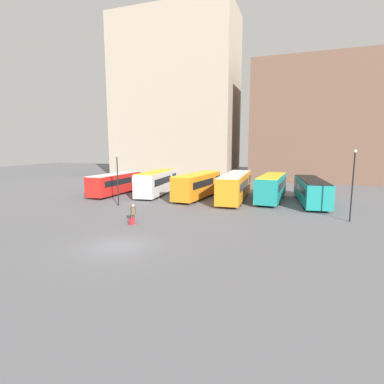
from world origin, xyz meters
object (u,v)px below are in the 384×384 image
at_px(bus_1, 157,182).
at_px(lamp_post_1, 118,176).
at_px(bus_2, 198,185).
at_px(bus_3, 235,186).
at_px(suitcase, 132,221).
at_px(bus_5, 311,190).
at_px(lamp_post_0, 353,180).
at_px(bus_4, 271,187).
at_px(bus_0, 116,183).
at_px(traveler, 133,212).

xyz_separation_m(bus_1, lamp_post_1, (-0.67, -8.36, 1.60)).
height_order(bus_2, lamp_post_1, lamp_post_1).
height_order(bus_3, suitcase, bus_3).
distance_m(bus_3, suitcase, 15.90).
height_order(bus_1, bus_5, bus_1).
distance_m(bus_1, bus_2, 6.12).
xyz_separation_m(bus_5, lamp_post_0, (2.97, -8.09, 2.11)).
relative_size(bus_1, bus_4, 1.10).
bearing_deg(bus_1, bus_5, -95.41).
bearing_deg(suitcase, bus_0, 51.91).
bearing_deg(bus_2, suitcase, -179.45).
height_order(bus_1, lamp_post_0, lamp_post_0).
height_order(bus_0, bus_4, bus_4).
distance_m(bus_0, lamp_post_0, 28.91).
xyz_separation_m(suitcase, lamp_post_1, (-5.64, 6.67, 3.03)).
xyz_separation_m(bus_0, traveler, (10.46, -13.12, -0.57)).
bearing_deg(bus_4, suitcase, 149.72).
bearing_deg(bus_5, suitcase, 129.65).
distance_m(bus_0, lamp_post_1, 8.73).
bearing_deg(bus_3, traveler, 154.44).
distance_m(bus_0, bus_1, 5.80).
bearing_deg(traveler, bus_2, 8.91).
height_order(lamp_post_0, lamp_post_1, lamp_post_0).
xyz_separation_m(traveler, lamp_post_0, (17.66, 6.78, 2.67)).
bearing_deg(lamp_post_0, bus_1, 160.99).
bearing_deg(bus_1, bus_4, -95.22).
distance_m(suitcase, lamp_post_0, 19.27).
xyz_separation_m(bus_2, bus_3, (4.72, 0.37, 0.05)).
bearing_deg(bus_2, bus_4, -78.77).
xyz_separation_m(suitcase, lamp_post_0, (17.52, 7.28, 3.35)).
bearing_deg(bus_0, suitcase, -142.17).
relative_size(bus_3, suitcase, 14.05).
xyz_separation_m(bus_2, bus_4, (9.02, 0.99, -0.02)).
distance_m(bus_3, bus_5, 8.76).
distance_m(bus_0, suitcase, 17.31).
relative_size(bus_0, lamp_post_1, 1.73).
height_order(bus_4, lamp_post_0, lamp_post_0).
bearing_deg(lamp_post_0, bus_4, 132.52).
bearing_deg(bus_0, bus_3, -86.25).
xyz_separation_m(bus_0, bus_3, (16.43, 1.09, 0.22)).
distance_m(bus_1, lamp_post_1, 8.54).
relative_size(traveler, lamp_post_0, 0.27).
bearing_deg(lamp_post_1, lamp_post_0, 1.51).
relative_size(bus_3, bus_5, 1.08).
xyz_separation_m(bus_1, lamp_post_0, (22.50, -7.75, 1.91)).
xyz_separation_m(bus_1, bus_3, (10.80, -0.31, 0.03)).
distance_m(bus_4, suitcase, 18.43).
relative_size(bus_3, lamp_post_1, 2.16).
height_order(bus_2, suitcase, bus_2).
relative_size(bus_0, bus_2, 0.95).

